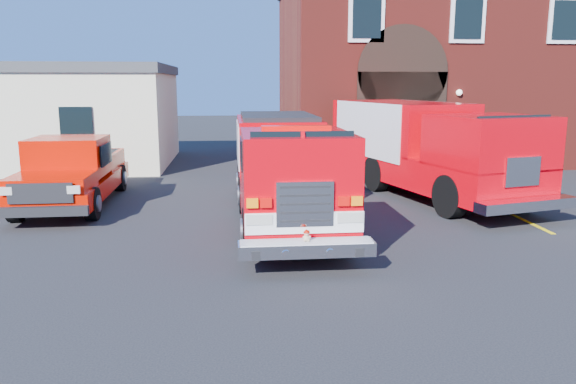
{
  "coord_description": "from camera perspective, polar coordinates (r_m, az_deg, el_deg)",
  "views": [
    {
      "loc": [
        -1.14,
        -12.85,
        3.59
      ],
      "look_at": [
        0.0,
        -1.2,
        1.3
      ],
      "focal_mm": 35.0,
      "sensor_mm": 36.0,
      "label": 1
    }
  ],
  "objects": [
    {
      "name": "parking_stripe_mid",
      "position": [
        18.85,
        18.44,
        -0.47
      ],
      "size": [
        0.12,
        3.0,
        0.01
      ],
      "primitive_type": "cube",
      "color": "yellow",
      "rests_on": "ground"
    },
    {
      "name": "parking_stripe_near",
      "position": [
        16.22,
        22.7,
        -2.58
      ],
      "size": [
        0.12,
        3.0,
        0.01
      ],
      "primitive_type": "cube",
      "color": "yellow",
      "rests_on": "ground"
    },
    {
      "name": "parking_stripe_far",
      "position": [
        21.57,
        15.24,
        1.11
      ],
      "size": [
        0.12,
        3.0,
        0.01
      ],
      "primitive_type": "cube",
      "color": "yellow",
      "rests_on": "ground"
    },
    {
      "name": "fire_station",
      "position": [
        28.69,
        15.44,
        12.01
      ],
      "size": [
        15.2,
        10.2,
        8.45
      ],
      "color": "maroon",
      "rests_on": "ground"
    },
    {
      "name": "pickup_truck",
      "position": [
        17.78,
        -21.04,
        1.84
      ],
      "size": [
        2.33,
        6.27,
        2.04
      ],
      "color": "black",
      "rests_on": "ground"
    },
    {
      "name": "ground",
      "position": [
        13.39,
        -0.5,
        -4.48
      ],
      "size": [
        100.0,
        100.0,
        0.0
      ],
      "primitive_type": "plane",
      "color": "black",
      "rests_on": "ground"
    },
    {
      "name": "side_building",
      "position": [
        27.05,
        -22.66,
        7.29
      ],
      "size": [
        10.2,
        8.2,
        4.35
      ],
      "color": "beige",
      "rests_on": "ground"
    },
    {
      "name": "secondary_truck",
      "position": [
        18.67,
        13.7,
        4.63
      ],
      "size": [
        4.94,
        9.45,
        2.93
      ],
      "color": "black",
      "rests_on": "ground"
    },
    {
      "name": "fire_engine",
      "position": [
        14.66,
        -0.41,
        2.47
      ],
      "size": [
        2.57,
        8.78,
        2.7
      ],
      "color": "black",
      "rests_on": "ground"
    }
  ]
}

